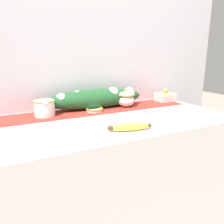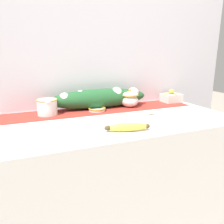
{
  "view_description": "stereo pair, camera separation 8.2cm",
  "coord_description": "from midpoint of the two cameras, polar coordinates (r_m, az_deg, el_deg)",
  "views": [
    {
      "loc": [
        -0.53,
        -1.04,
        1.28
      ],
      "look_at": [
        -0.04,
        -0.05,
        0.99
      ],
      "focal_mm": 35.0,
      "sensor_mm": 36.0,
      "label": 1
    },
    {
      "loc": [
        -0.45,
        -1.07,
        1.28
      ],
      "look_at": [
        -0.04,
        -0.05,
        0.99
      ],
      "focal_mm": 35.0,
      "sensor_mm": 36.0,
      "label": 2
    }
  ],
  "objects": [
    {
      "name": "sugar_bowl",
      "position": [
        1.46,
        6.24,
        3.44
      ],
      "size": [
        0.12,
        0.12,
        0.12
      ],
      "color": "white",
      "rests_on": "countertop"
    },
    {
      "name": "banana",
      "position": [
        1.0,
        6.4,
        -3.97
      ],
      "size": [
        0.21,
        0.09,
        0.04
      ],
      "rotation": [
        0.0,
        0.0,
        -0.25
      ],
      "color": "#DBCC4C",
      "rests_on": "countertop"
    },
    {
      "name": "poinsettia_garland",
      "position": [
        1.42,
        -1.43,
        3.69
      ],
      "size": [
        0.66,
        0.14,
        0.13
      ],
      "color": "#235B2D",
      "rests_on": "countertop"
    },
    {
      "name": "countertop",
      "position": [
        1.41,
        2.46,
        -20.23
      ],
      "size": [
        1.3,
        0.66,
        0.94
      ],
      "primitive_type": "cube",
      "color": "silver",
      "rests_on": "ground_plane"
    },
    {
      "name": "spoon",
      "position": [
        1.31,
        11.34,
        -0.43
      ],
      "size": [
        0.16,
        0.12,
        0.01
      ],
      "rotation": [
        0.0,
        0.0,
        -0.6
      ],
      "color": "#A89E89",
      "rests_on": "countertop"
    },
    {
      "name": "back_wall",
      "position": [
        1.49,
        -2.93,
        11.66
      ],
      "size": [
        2.1,
        0.04,
        2.4
      ],
      "primitive_type": "cube",
      "color": "silver",
      "rests_on": "ground_plane"
    },
    {
      "name": "cream_pitcher",
      "position": [
        1.3,
        -14.85,
        1.45
      ],
      "size": [
        0.12,
        0.14,
        0.09
      ],
      "color": "white",
      "rests_on": "countertop"
    },
    {
      "name": "gift_box",
      "position": [
        1.68,
        16.56,
        3.65
      ],
      "size": [
        0.13,
        0.11,
        0.09
      ],
      "rotation": [
        0.0,
        0.0,
        0.02
      ],
      "color": "silver",
      "rests_on": "countertop"
    },
    {
      "name": "table_runner",
      "position": [
        1.39,
        -0.86,
        0.62
      ],
      "size": [
        1.2,
        0.22,
        0.0
      ],
      "primitive_type": "cube",
      "color": "#B23328",
      "rests_on": "countertop"
    },
    {
      "name": "small_dish",
      "position": [
        1.35,
        -2.18,
        0.73
      ],
      "size": [
        0.11,
        0.11,
        0.02
      ],
      "color": "white",
      "rests_on": "countertop"
    }
  ]
}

